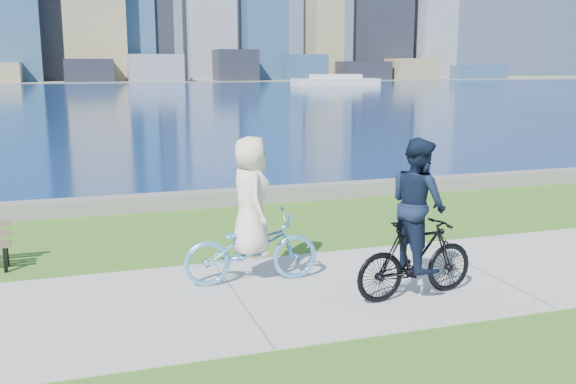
% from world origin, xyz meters
% --- Properties ---
extents(ground, '(320.00, 320.00, 0.00)m').
position_xyz_m(ground, '(0.00, 0.00, 0.00)').
color(ground, '#35661A').
rests_on(ground, ground).
extents(concrete_path, '(80.00, 3.50, 0.02)m').
position_xyz_m(concrete_path, '(0.00, 0.00, 0.01)').
color(concrete_path, '#A3A29D').
rests_on(concrete_path, ground).
extents(seawall, '(90.00, 0.50, 0.35)m').
position_xyz_m(seawall, '(0.00, 6.20, 0.17)').
color(seawall, slate).
rests_on(seawall, ground).
extents(bay_water, '(320.00, 131.00, 0.01)m').
position_xyz_m(bay_water, '(0.00, 72.00, 0.00)').
color(bay_water, navy).
rests_on(bay_water, ground).
extents(far_shore, '(320.00, 30.00, 0.12)m').
position_xyz_m(far_shore, '(0.00, 130.00, 0.06)').
color(far_shore, slate).
rests_on(far_shore, ground).
extents(ferry_far, '(13.59, 3.88, 1.84)m').
position_xyz_m(ferry_far, '(36.54, 85.53, 0.77)').
color(ferry_far, silver).
rests_on(ferry_far, ground).
extents(cyclist_woman, '(0.80, 2.08, 2.22)m').
position_xyz_m(cyclist_woman, '(0.36, 0.62, 0.84)').
color(cyclist_woman, '#61AFEB').
rests_on(cyclist_woman, ground).
extents(cyclist_man, '(0.77, 1.92, 2.28)m').
position_xyz_m(cyclist_man, '(2.39, -0.73, 0.98)').
color(cyclist_man, black).
rests_on(cyclist_man, ground).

